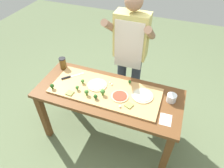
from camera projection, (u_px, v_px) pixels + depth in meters
The scene contains 23 objects.
ground_plane at pixel (109, 134), 2.73m from camera, with size 8.00×8.00×0.00m, color #60704C.
prep_table at pixel (108, 100), 2.29m from camera, with size 1.62×0.68×0.78m.
cutting_board at pixel (105, 91), 2.22m from camera, with size 1.21×0.48×0.02m, color tan.
chefs_knife at pixel (70, 77), 2.37m from camera, with size 0.21×0.21×0.02m.
pizza_whole_tomato_red at pixel (120, 96), 2.13m from camera, with size 0.19×0.19×0.02m.
pizza_whole_cheese_artichoke at pixel (97, 85), 2.26m from camera, with size 0.22×0.22×0.02m.
pizza_whole_white_garlic at pixel (142, 95), 2.14m from camera, with size 0.23×0.23×0.02m.
pizza_slice_near_left at pixel (129, 105), 2.04m from camera, with size 0.07×0.07×0.01m, color #899E4C.
pizza_slice_far_right at pixel (70, 93), 2.17m from camera, with size 0.07×0.07×0.01m, color #899E4C.
broccoli_floret_back_right at pixel (52, 86), 2.20m from camera, with size 0.05×0.05×0.06m.
broccoli_floret_front_left at pixel (130, 82), 2.28m from camera, with size 0.03×0.03×0.04m.
broccoli_floret_front_right at pixel (87, 92), 2.13m from camera, with size 0.05×0.05×0.07m.
broccoli_floret_front_mid at pixel (77, 88), 2.19m from camera, with size 0.04×0.04×0.06m.
broccoli_floret_back_left at pixel (83, 81), 2.27m from camera, with size 0.04×0.04×0.06m.
broccoli_floret_center_left at pixel (95, 96), 2.09m from camera, with size 0.04×0.04×0.06m.
broccoli_floret_center_right at pixel (103, 92), 2.13m from camera, with size 0.05×0.05×0.07m.
cheese_crumble_a at pixel (120, 106), 2.02m from camera, with size 0.02×0.02×0.02m, color silver.
cheese_crumble_b at pixel (112, 85), 2.27m from camera, with size 0.02×0.02×0.02m, color silver.
cheese_crumble_c at pixel (110, 83), 2.29m from camera, with size 0.01×0.01×0.01m, color white.
flour_cup at pixel (171, 98), 2.09m from camera, with size 0.10×0.10×0.09m.
sauce_jar at pixel (63, 63), 2.49m from camera, with size 0.08×0.08×0.15m.
recipe_note at pixel (166, 120), 1.93m from camera, with size 0.11×0.15×0.00m, color white.
cook_center at pixel (130, 49), 2.47m from camera, with size 0.54×0.39×1.67m.
Camera 1 is at (0.59, -1.46, 2.33)m, focal length 32.27 mm.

